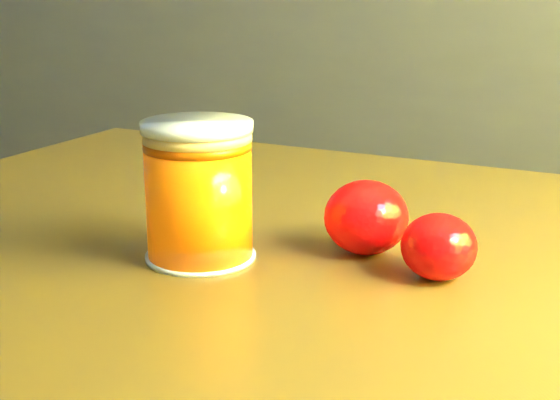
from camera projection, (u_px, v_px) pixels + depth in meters
The scene contains 5 objects.
kitchen_counter at pixel (291, 148), 2.32m from camera, with size 3.15×0.60×0.90m, color #46474B.
table at pixel (319, 339), 0.70m from camera, with size 0.97×0.69×0.72m.
juice_glass at pixel (199, 192), 0.62m from camera, with size 0.09×0.09×0.11m.
orange_front at pixel (366, 217), 0.64m from camera, with size 0.07×0.07×0.06m, color #FB0C05.
orange_back at pixel (439, 247), 0.58m from camera, with size 0.06×0.06×0.05m, color #FB0C05.
Camera 1 is at (1.01, -0.59, 0.95)m, focal length 50.00 mm.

